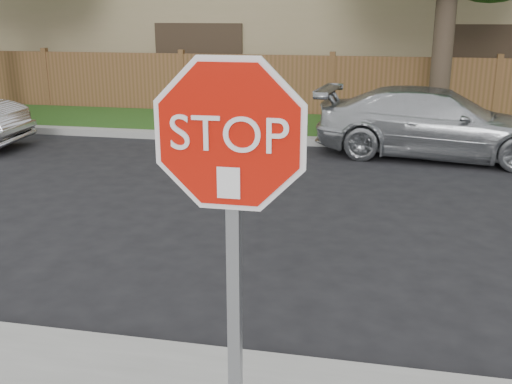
# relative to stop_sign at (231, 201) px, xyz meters

# --- Properties ---
(ground) EXTENTS (90.00, 90.00, 0.00)m
(ground) POSITION_rel_stop_sign_xyz_m (-0.58, 1.48, -1.83)
(ground) COLOR black
(ground) RESTS_ON ground
(far_curb) EXTENTS (70.00, 0.30, 0.15)m
(far_curb) POSITION_rel_stop_sign_xyz_m (-0.58, 9.63, -1.75)
(far_curb) COLOR gray
(far_curb) RESTS_ON ground
(grass_strip) EXTENTS (70.00, 3.00, 0.12)m
(grass_strip) POSITION_rel_stop_sign_xyz_m (-0.58, 11.28, -1.77)
(grass_strip) COLOR #1E4714
(grass_strip) RESTS_ON ground
(fence) EXTENTS (70.00, 0.12, 1.60)m
(fence) POSITION_rel_stop_sign_xyz_m (-0.58, 12.88, -1.03)
(fence) COLOR brown
(fence) RESTS_ON ground
(stop_sign) EXTENTS (1.01, 0.13, 2.55)m
(stop_sign) POSITION_rel_stop_sign_xyz_m (0.00, 0.00, 0.00)
(stop_sign) COLOR gray
(stop_sign) RESTS_ON sidewalk_near
(sedan_right) EXTENTS (4.67, 2.33, 1.30)m
(sedan_right) POSITION_rel_stop_sign_xyz_m (1.72, 9.06, -1.18)
(sedan_right) COLOR #AFB3B7
(sedan_right) RESTS_ON ground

